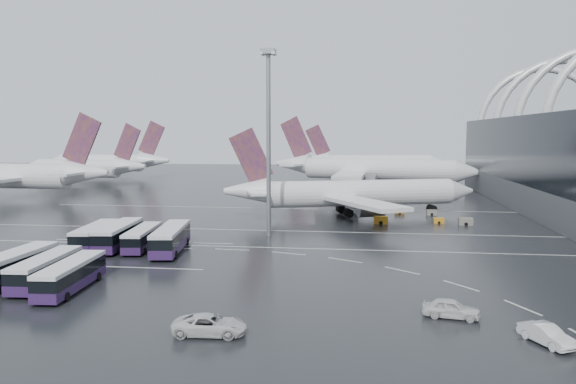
# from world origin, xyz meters

# --- Properties ---
(ground) EXTENTS (420.00, 420.00, 0.00)m
(ground) POSITION_xyz_m (0.00, 0.00, 0.00)
(ground) COLOR black
(ground) RESTS_ON ground
(lane_marking_near) EXTENTS (120.00, 0.25, 0.01)m
(lane_marking_near) POSITION_xyz_m (0.00, -2.00, 0.01)
(lane_marking_near) COLOR silver
(lane_marking_near) RESTS_ON ground
(lane_marking_mid) EXTENTS (120.00, 0.25, 0.01)m
(lane_marking_mid) POSITION_xyz_m (0.00, 12.00, 0.01)
(lane_marking_mid) COLOR silver
(lane_marking_mid) RESTS_ON ground
(lane_marking_far) EXTENTS (120.00, 0.25, 0.01)m
(lane_marking_far) POSITION_xyz_m (0.00, 40.00, 0.01)
(lane_marking_far) COLOR silver
(lane_marking_far) RESTS_ON ground
(bus_bay_line_south) EXTENTS (28.00, 0.25, 0.01)m
(bus_bay_line_south) POSITION_xyz_m (-24.00, -16.00, 0.01)
(bus_bay_line_south) COLOR silver
(bus_bay_line_south) RESTS_ON ground
(bus_bay_line_north) EXTENTS (28.00, 0.25, 0.01)m
(bus_bay_line_north) POSITION_xyz_m (-24.00, 0.00, 0.01)
(bus_bay_line_north) COLOR silver
(bus_bay_line_north) RESTS_ON ground
(airliner_main) EXTENTS (50.33, 43.62, 17.45)m
(airliner_main) POSITION_xyz_m (6.44, 30.76, 4.37)
(airliner_main) COLOR white
(airliner_main) RESTS_ON ground
(airliner_gate_b) EXTENTS (61.46, 54.49, 21.66)m
(airliner_gate_b) POSITION_xyz_m (10.87, 88.91, 5.42)
(airliner_gate_b) COLOR white
(airliner_gate_b) RESTS_ON ground
(airliner_gate_c) EXTENTS (55.26, 50.53, 19.68)m
(airliner_gate_c) POSITION_xyz_m (12.65, 136.48, 4.92)
(airliner_gate_c) COLOR white
(airliner_gate_c) RESTS_ON ground
(jet_remote_west) EXTENTS (49.15, 39.54, 21.48)m
(jet_remote_west) POSITION_xyz_m (-76.46, 50.88, 5.54)
(jet_remote_west) COLOR white
(jet_remote_west) RESTS_ON ground
(jet_remote_mid) EXTENTS (44.91, 36.28, 19.54)m
(jet_remote_mid) POSITION_xyz_m (-79.10, 89.49, 5.04)
(jet_remote_mid) COLOR white
(jet_remote_mid) RESTS_ON ground
(jet_remote_far) EXTENTS (47.76, 38.40, 20.92)m
(jet_remote_far) POSITION_xyz_m (-83.52, 116.49, 5.40)
(jet_remote_far) COLOR white
(jet_remote_far) RESTS_ON ground
(bus_row_near_a) EXTENTS (4.23, 13.12, 3.17)m
(bus_row_near_a) POSITION_xyz_m (-29.10, -4.91, 1.74)
(bus_row_near_a) COLOR #2A133D
(bus_row_near_a) RESTS_ON ground
(bus_row_near_b) EXTENTS (4.26, 13.92, 3.38)m
(bus_row_near_b) POSITION_xyz_m (-25.73, -4.71, 1.85)
(bus_row_near_b) COLOR #2A133D
(bus_row_near_b) RESTS_ON ground
(bus_row_near_c) EXTENTS (4.03, 12.27, 2.97)m
(bus_row_near_c) POSITION_xyz_m (-21.97, -5.08, 1.63)
(bus_row_near_c) COLOR #2A133D
(bus_row_near_c) RESTS_ON ground
(bus_row_near_d) EXTENTS (5.05, 14.28, 3.44)m
(bus_row_near_d) POSITION_xyz_m (-17.32, -6.50, 1.89)
(bus_row_near_d) COLOR #2A133D
(bus_row_near_d) RESTS_ON ground
(bus_row_far_a) EXTENTS (3.45, 13.63, 3.34)m
(bus_row_far_a) POSITION_xyz_m (-29.06, -24.40, 1.84)
(bus_row_far_a) COLOR #2A133D
(bus_row_far_a) RESTS_ON ground
(bus_row_far_b) EXTENTS (3.56, 12.49, 3.04)m
(bus_row_far_b) POSITION_xyz_m (-25.19, -24.41, 1.67)
(bus_row_far_b) COLOR #2A133D
(bus_row_far_b) RESTS_ON ground
(bus_row_far_c) EXTENTS (3.63, 12.40, 3.01)m
(bus_row_far_c) POSITION_xyz_m (-21.23, -26.41, 1.66)
(bus_row_far_c) COLOR #2A133D
(bus_row_far_c) RESTS_ON ground
(van_curve_a) EXTENTS (6.22, 3.20, 1.68)m
(van_curve_a) POSITION_xyz_m (-3.37, -37.25, 0.84)
(van_curve_a) COLOR silver
(van_curve_a) RESTS_ON ground
(van_curve_b) EXTENTS (5.32, 2.94, 1.71)m
(van_curve_b) POSITION_xyz_m (16.80, -30.33, 0.86)
(van_curve_b) COLOR silver
(van_curve_b) RESTS_ON ground
(van_curve_c) EXTENTS (3.65, 4.97, 1.56)m
(van_curve_c) POSITION_xyz_m (23.15, -35.88, 0.78)
(van_curve_c) COLOR silver
(van_curve_c) RESTS_ON ground
(floodlight_mast) EXTENTS (2.25, 2.25, 29.29)m
(floodlight_mast) POSITION_xyz_m (-5.77, 6.94, 18.43)
(floodlight_mast) COLOR gray
(floodlight_mast) RESTS_ON ground
(gse_cart_belly_a) EXTENTS (1.87, 1.11, 1.02)m
(gse_cart_belly_a) POSITION_xyz_m (22.89, 23.45, 0.51)
(gse_cart_belly_a) COLOR orange
(gse_cart_belly_a) RESTS_ON ground
(gse_cart_belly_b) EXTENTS (2.00, 1.18, 1.09)m
(gse_cart_belly_b) POSITION_xyz_m (22.88, 33.89, 0.55)
(gse_cart_belly_b) COLOR slate
(gse_cart_belly_b) RESTS_ON ground
(gse_cart_belly_c) EXTENTS (2.51, 1.48, 1.37)m
(gse_cart_belly_c) POSITION_xyz_m (12.38, 21.55, 0.68)
(gse_cart_belly_c) COLOR orange
(gse_cart_belly_c) RESTS_ON ground
(gse_cart_belly_d) EXTENTS (2.43, 1.44, 1.33)m
(gse_cart_belly_d) POSITION_xyz_m (27.36, 22.00, 0.66)
(gse_cart_belly_d) COLOR slate
(gse_cart_belly_d) RESTS_ON ground
(gse_cart_belly_e) EXTENTS (1.96, 1.16, 1.07)m
(gse_cart_belly_e) POSITION_xyz_m (16.68, 35.86, 0.54)
(gse_cart_belly_e) COLOR orange
(gse_cart_belly_e) RESTS_ON ground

